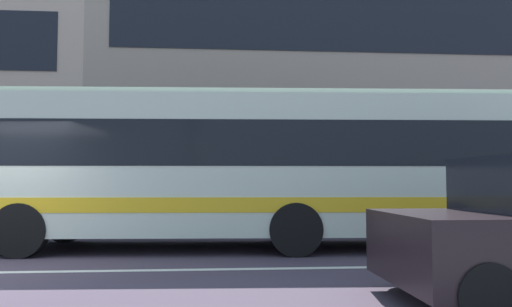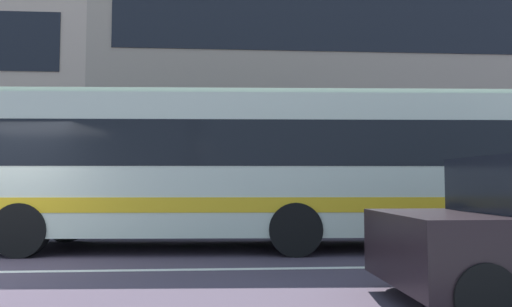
% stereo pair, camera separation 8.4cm
% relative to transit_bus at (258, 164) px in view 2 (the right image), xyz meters
% --- Properties ---
extents(hedge_row_far, '(19.19, 1.10, 1.16)m').
position_rel_transit_bus_xyz_m(hedge_row_far, '(-5.36, 3.67, -1.18)').
color(hedge_row_far, '#23481C').
rests_on(hedge_row_far, ground_plane).
extents(apartment_block_right, '(24.72, 8.99, 13.96)m').
position_rel_transit_bus_xyz_m(apartment_block_right, '(6.16, 13.19, 5.23)').
color(apartment_block_right, tan).
rests_on(apartment_block_right, ground_plane).
extents(transit_bus, '(10.90, 2.95, 3.18)m').
position_rel_transit_bus_xyz_m(transit_bus, '(0.00, 0.00, 0.00)').
color(transit_bus, beige).
rests_on(transit_bus, ground_plane).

